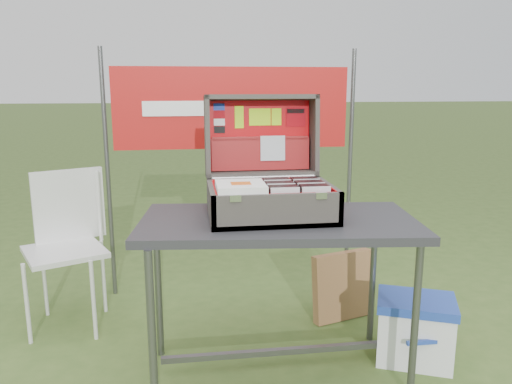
{
  "coord_description": "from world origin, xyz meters",
  "views": [
    {
      "loc": [
        -0.32,
        -2.33,
        1.46
      ],
      "look_at": [
        0.02,
        0.1,
        0.93
      ],
      "focal_mm": 35.0,
      "sensor_mm": 36.0,
      "label": 1
    }
  ],
  "objects": [
    {
      "name": "suitcase_liner_wall_right",
      "position": [
        0.35,
        -0.02,
        0.92
      ],
      "size": [
        0.01,
        0.38,
        0.14
      ],
      "primitive_type": "cube",
      "color": "#CB0403",
      "rests_on": "suitcase_base_bottom"
    },
    {
      "name": "cd_left_7",
      "position": [
        0.12,
        -0.03,
        0.93
      ],
      "size": [
        0.13,
        0.01,
        0.15
      ],
      "primitive_type": "cube",
      "color": "black",
      "rests_on": "suitcase_liner_floor"
    },
    {
      "name": "cd_right_8",
      "position": [
        0.26,
        -0.0,
        0.93
      ],
      "size": [
        0.13,
        0.01,
        0.15
      ],
      "primitive_type": "cube",
      "color": "silver",
      "rests_on": "suitcase_liner_floor"
    },
    {
      "name": "lid_card_neon_small",
      "position": [
        0.17,
        0.34,
        1.29
      ],
      "size": [
        0.05,
        0.01,
        0.09
      ],
      "primitive_type": "cube",
      "rotation": [
        -1.65,
        0.0,
        0.0
      ],
      "color": "#ADE70E",
      "rests_on": "suitcase_lid_liner"
    },
    {
      "name": "banner_text",
      "position": [
        0.0,
        1.08,
        1.3
      ],
      "size": [
        1.2,
        0.0,
        0.1
      ],
      "primitive_type": "cube",
      "color": "white",
      "rests_on": "banner"
    },
    {
      "name": "lid_card_neon_main",
      "position": [
        0.08,
        0.34,
        1.29
      ],
      "size": [
        0.12,
        0.01,
        0.09
      ],
      "primitive_type": "cube",
      "rotation": [
        -1.65,
        0.0,
        0.0
      ],
      "color": "#ADE70E",
      "rests_on": "suitcase_lid_liner"
    },
    {
      "name": "suitcase_lid_rim_far",
      "position": [
        0.08,
        0.3,
        1.39
      ],
      "size": [
        0.6,
        0.16,
        0.04
      ],
      "primitive_type": "cube",
      "rotation": [
        -1.65,
        0.0,
        0.0
      ],
      "color": "#5B554E",
      "rests_on": "suitcase_lid_back"
    },
    {
      "name": "lid_sticker_cc_a",
      "position": [
        -0.14,
        0.34,
        1.34
      ],
      "size": [
        0.06,
        0.01,
        0.04
      ],
      "primitive_type": "cube",
      "rotation": [
        -1.65,
        0.0,
        0.0
      ],
      "color": "#1933B2",
      "rests_on": "suitcase_lid_liner"
    },
    {
      "name": "songbook_3",
      "position": [
        -0.08,
        -0.1,
        1.0
      ],
      "size": [
        0.22,
        0.22,
        0.0
      ],
      "primitive_type": "cube",
      "color": "white",
      "rests_on": "suitcase_base_wall_front"
    },
    {
      "name": "cooler_lid",
      "position": [
        0.86,
        -0.02,
        0.33
      ],
      "size": [
        0.49,
        0.44,
        0.05
      ],
      "primitive_type": "cube",
      "rotation": [
        0.0,
        0.0,
        -0.4
      ],
      "color": "#2243AD",
      "rests_on": "cooler_body"
    },
    {
      "name": "suitcase_lid_rim_right",
      "position": [
        0.36,
        0.28,
        1.19
      ],
      "size": [
        0.02,
        0.19,
        0.44
      ],
      "primitive_type": "cube",
      "rotation": [
        -1.65,
        0.0,
        0.0
      ],
      "color": "#5B554E",
      "rests_on": "suitcase_lid_back"
    },
    {
      "name": "cooler_body",
      "position": [
        0.86,
        -0.02,
        0.15
      ],
      "size": [
        0.46,
        0.41,
        0.3
      ],
      "primitive_type": "cube",
      "rotation": [
        0.0,
        0.0,
        -0.4
      ],
      "color": "white",
      "rests_on": "ground"
    },
    {
      "name": "cd_right_3",
      "position": [
        0.26,
        -0.12,
        0.93
      ],
      "size": [
        0.13,
        0.01,
        0.15
      ],
      "primitive_type": "cube",
      "color": "black",
      "rests_on": "suitcase_liner_floor"
    },
    {
      "name": "suitcase_lid_rim_near",
      "position": [
        0.08,
        0.27,
        0.99
      ],
      "size": [
        0.6,
        0.16,
        0.04
      ],
      "primitive_type": "cube",
      "rotation": [
        -1.65,
        0.0,
        0.0
      ],
      "color": "#5B554E",
      "rests_on": "suitcase_lid_back"
    },
    {
      "name": "cd_left_8",
      "position": [
        0.12,
        -0.0,
        0.93
      ],
      "size": [
        0.13,
        0.01,
        0.15
      ],
      "primitive_type": "cube",
      "color": "silver",
      "rests_on": "suitcase_liner_floor"
    },
    {
      "name": "lid_sticker_cc_d",
      "position": [
        -0.14,
        0.33,
        1.22
      ],
      "size": [
        0.06,
        0.01,
        0.04
      ],
      "primitive_type": "cube",
      "rotation": [
        -1.65,
        0.0,
        0.0
      ],
      "color": "black",
      "rests_on": "suitcase_lid_liner"
    },
    {
      "name": "cd_right_10",
      "position": [
        0.26,
        0.04,
        0.93
      ],
      "size": [
        0.13,
        0.01,
        0.15
      ],
      "primitive_type": "cube",
      "color": "black",
      "rests_on": "suitcase_liner_floor"
    },
    {
      "name": "suitcase_liner_wall_back",
      "position": [
        0.08,
        0.16,
        0.92
      ],
      "size": [
        0.55,
        0.01,
        0.14
      ],
      "primitive_type": "cube",
      "color": "#CB0403",
      "rests_on": "suitcase_base_bottom"
    },
    {
      "name": "suitcase_lid_rim_left",
      "position": [
        -0.21,
        0.28,
        1.19
      ],
      "size": [
        0.02,
        0.19,
        0.44
      ],
      "primitive_type": "cube",
      "rotation": [
        -1.65,
        0.0,
        0.0
      ],
      "color": "#5B554E",
      "rests_on": "suitcase_lid_back"
    },
    {
      "name": "cd_right_4",
      "position": [
        0.26,
        -0.1,
        0.93
      ],
      "size": [
        0.13,
        0.01,
        0.15
      ],
      "primitive_type": "cube",
      "color": "silver",
      "rests_on": "suitcase_liner_floor"
    },
    {
      "name": "lid_sticker_band",
      "position": [
        0.28,
        0.34,
        1.29
      ],
      "size": [
        0.11,
        0.01,
        0.11
      ],
      "primitive_type": "cube",
      "rotation": [
        -1.65,
        0.0,
        0.0
      ],
      "color": "#A30008",
      "rests_on": "suitcase_lid_liner"
    },
    {
      "name": "table",
      "position": [
        0.11,
        -0.05,
        0.41
      ],
      "size": [
        1.38,
        0.79,
        0.82
      ],
      "primitive_type": null,
      "rotation": [
        0.0,
        0.0,
        -0.1
      ],
      "color": "#292A2C",
      "rests_on": "ground"
    },
    {
      "name": "songbook_5",
      "position": [
        -0.08,
        -0.1,
        1.01
      ],
      "size": [
        0.22,
        0.22,
        0.0
      ],
      "primitive_type": "cube",
      "color": "white",
      "rests_on": "suitcase_base_wall_front"
    },
    {
      "name": "table_leg_fr",
      "position": [
        0.71,
        -0.32,
        0.39
      ],
      "size": [
        0.04,
        0.04,
        0.78
      ],
      "primitive_type": "cylinder",
      "color": "#59595B",
      "rests_on": "ground"
    },
    {
      "name": "cd_right_0",
      "position": [
        0.26,
        -0.19,
        0.93
      ],
      "size": [
        0.13,
        0.01,
        0.15
      ],
      "primitive_type": "cube",
      "color": "silver",
      "rests_on": "suitcase_liner_floor"
    },
    {
      "name": "songbook_2",
      "position": [
        -0.08,
        -0.1,
        1.0
      ],
      "size": [
        0.22,
        0.22,
        0.0
      ],
      "primitive_type": "cube",
      "color": "white",
      "rests_on": "suitcase_base_wall_front"
    },
    {
      "name": "suitcase_lid_liner",
      "position": [
        0.08,
        0.34,
        1.19
      ],
      "size": [
        0.54,
        0.03,
        0.37
      ],
      "primitive_type": "cube",
      "rotation": [
        -1.65,
        0.0,
        0.0
      ],
      "color": "#CB0403",
      "rests_on": "suitcase_lid_back"
    },
    {
      "name": "cd_left_10",
      "position": [
        0.12,
        0.04,
        0.93
      ],
      "size": [
        0.13,
        0.01,
        0.15
      ],
      "primitive_type": "cube",
      "color": "black",
      "rests_on": "suitcase_liner_floor"
    },
    {
      "name": "chair_leg_fl",
      "position": [
        -1.24,
        0.44,
        0.24
      ],
      "size": [
        0.02,
        0.02,
        0.48
      ],
      "primitive_type": "cylinder",
      "color": "silver",
      "rests_on": "ground"
    },
    {
      "name": "suitcase_base_wall_left",
      "position": [
        -0.21,
        -0.02,
        0.9
      ],
      "size": [
        0.02,
        0.43,
        0.16
      ],
      "primitive_type": "cube",
      "color": "#5B554E",
      "rests_on": "table_top"
    },
    {
      "name": "suitcase_liner_wall_front",
      "position": [
        0.08,
        -0.21,
        0.92
      ],
      "size": [
        0.55,
        0.01,
        0.14
      ],
      "primitive_type": "cube",
      "color": "#CB0403",
      "rests_on": "suitcase_base_bottom"
    },
    {
      "name": "cd_right_5",
      "position": [
        0.26,
        -0.07,
        0.93
      ],
      "size": [
        0.13,
        0.01,
        0.15
      ],
      "primitive_type": "cube",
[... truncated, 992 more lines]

